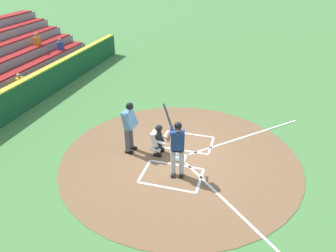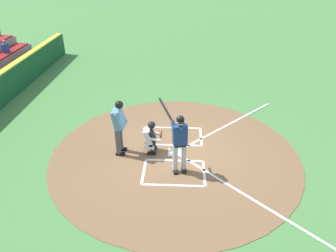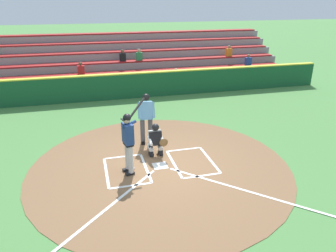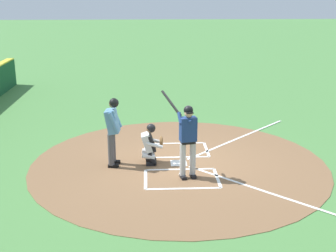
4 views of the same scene
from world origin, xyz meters
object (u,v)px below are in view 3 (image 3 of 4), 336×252
at_px(plate_umpire, 146,115).
at_px(baseball, 133,168).
at_px(batter, 128,139).
at_px(catcher, 156,139).

relative_size(plate_umpire, baseball, 25.20).
relative_size(batter, plate_umpire, 1.14).
distance_m(batter, plate_umpire, 2.09).
bearing_deg(baseball, plate_umpire, -113.80).
distance_m(batter, baseball, 1.08).
distance_m(catcher, plate_umpire, 1.11).
distance_m(batter, catcher, 1.44).
height_order(catcher, plate_umpire, plate_umpire).
height_order(batter, catcher, batter).
relative_size(catcher, baseball, 15.27).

